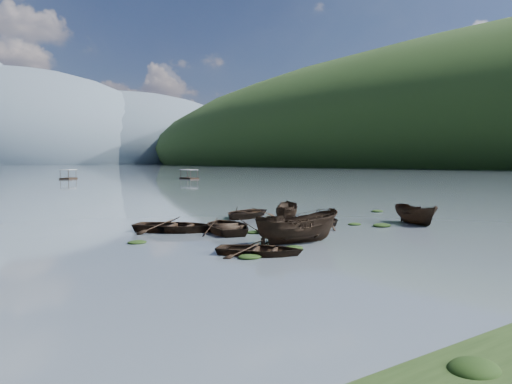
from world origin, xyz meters
TOP-DOWN VIEW (x-y plane):
  - ground_plane at (0.00, 0.00)m, footprint 2400.00×2400.00m
  - haze_mtn_c at (140.00, 900.00)m, footprint 520.00×520.00m
  - haze_mtn_d at (320.00, 900.00)m, footprint 520.00×520.00m
  - rowboat_0 at (-7.78, 0.83)m, footprint 4.75×4.82m
  - rowboat_1 at (-5.01, 7.97)m, footprint 5.19×6.03m
  - rowboat_2 at (-4.28, 2.35)m, footprint 5.12×2.56m
  - rowboat_3 at (0.28, 9.10)m, footprint 3.09×4.23m
  - rowboat_4 at (1.21, 6.48)m, footprint 5.48×4.84m
  - rowboat_5 at (7.20, 3.61)m, footprint 2.83×4.42m
  - rowboat_6 at (-7.54, 9.81)m, footprint 6.08×6.12m
  - rowboat_7 at (0.10, 13.59)m, footprint 6.01×5.48m
  - rowboat_8 at (1.18, 9.98)m, footprint 3.78×3.82m
  - weed_clump_0 at (-8.59, 0.44)m, footprint 1.10×0.90m
  - weed_clump_1 at (-5.67, 1.00)m, footprint 1.05×0.84m
  - weed_clump_2 at (4.32, 4.07)m, footprint 1.30×1.04m
  - weed_clump_3 at (3.53, 5.70)m, footprint 0.96×0.81m
  - weed_clump_4 at (11.77, 6.09)m, footprint 1.03×0.82m
  - weed_clump_5 at (-11.06, 7.07)m, footprint 1.01×0.81m
  - weed_clump_6 at (-4.06, 6.50)m, footprint 1.02×0.85m
  - weed_clump_7 at (11.45, 10.59)m, footprint 1.08×0.87m
  - pontoon_centre at (11.78, 105.27)m, footprint 5.24×6.03m
  - pontoon_right at (35.66, 89.49)m, footprint 2.44×5.67m

SIDE VIEW (x-z plane):
  - ground_plane at x=0.00m, z-range 0.00..0.00m
  - haze_mtn_c at x=140.00m, z-range -130.00..130.00m
  - haze_mtn_d at x=320.00m, z-range -110.00..110.00m
  - rowboat_0 at x=-7.78m, z-range -0.41..0.41m
  - rowboat_1 at x=-5.01m, z-range -0.53..0.53m
  - rowboat_2 at x=-4.28m, z-range -0.94..0.94m
  - rowboat_3 at x=0.28m, z-range -0.43..0.43m
  - rowboat_4 at x=1.21m, z-range -0.47..0.47m
  - rowboat_5 at x=7.20m, z-range -0.80..0.80m
  - rowboat_6 at x=-7.54m, z-range -0.52..0.52m
  - rowboat_7 at x=0.10m, z-range -0.51..0.51m
  - rowboat_8 at x=1.18m, z-range -0.75..0.75m
  - weed_clump_0 at x=-8.59m, z-range -0.12..0.12m
  - weed_clump_1 at x=-5.67m, z-range -0.12..0.12m
  - weed_clump_2 at x=4.32m, z-range -0.14..0.14m
  - weed_clump_3 at x=3.53m, z-range -0.11..0.11m
  - weed_clump_4 at x=11.77m, z-range -0.11..0.11m
  - weed_clump_5 at x=-11.06m, z-range -0.11..0.11m
  - weed_clump_6 at x=-4.06m, z-range -0.11..0.11m
  - weed_clump_7 at x=11.45m, z-range -0.12..0.12m
  - pontoon_centre at x=11.78m, z-range -1.09..1.09m
  - pontoon_right at x=35.66m, z-range -1.08..1.08m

